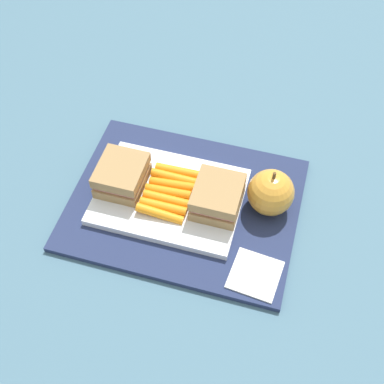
{
  "coord_description": "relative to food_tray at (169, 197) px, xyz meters",
  "views": [
    {
      "loc": [
        0.14,
        -0.46,
        0.69
      ],
      "look_at": [
        0.01,
        0.0,
        0.04
      ],
      "focal_mm": 48.69,
      "sensor_mm": 36.0,
      "label": 1
    }
  ],
  "objects": [
    {
      "name": "ground_plane",
      "position": [
        0.03,
        0.0,
        -0.02
      ],
      "size": [
        2.4,
        2.4,
        0.0
      ],
      "primitive_type": "plane",
      "color": "#42667A"
    },
    {
      "name": "lunchbag_mat",
      "position": [
        0.03,
        0.0,
        -0.01
      ],
      "size": [
        0.36,
        0.28,
        0.01
      ],
      "primitive_type": "cube",
      "color": "navy",
      "rests_on": "ground_plane"
    },
    {
      "name": "food_tray",
      "position": [
        0.0,
        0.0,
        0.0
      ],
      "size": [
        0.23,
        0.17,
        0.01
      ],
      "primitive_type": "cube",
      "color": "white",
      "rests_on": "lunchbag_mat"
    },
    {
      "name": "sandwich_half_left",
      "position": [
        -0.08,
        0.0,
        0.03
      ],
      "size": [
        0.07,
        0.08,
        0.04
      ],
      "color": "#9E7A4C",
      "rests_on": "food_tray"
    },
    {
      "name": "sandwich_half_right",
      "position": [
        0.08,
        0.0,
        0.03
      ],
      "size": [
        0.07,
        0.08,
        0.04
      ],
      "color": "#9E7A4C",
      "rests_on": "food_tray"
    },
    {
      "name": "carrot_sticks_bundle",
      "position": [
        -0.0,
        0.0,
        0.01
      ],
      "size": [
        0.08,
        0.1,
        0.02
      ],
      "color": "orange",
      "rests_on": "food_tray"
    },
    {
      "name": "apple",
      "position": [
        0.15,
        0.03,
        0.03
      ],
      "size": [
        0.07,
        0.07,
        0.08
      ],
      "color": "gold",
      "rests_on": "lunchbag_mat"
    },
    {
      "name": "paper_napkin",
      "position": [
        0.16,
        -0.1,
        -0.0
      ],
      "size": [
        0.08,
        0.08,
        0.0
      ],
      "primitive_type": "cube",
      "rotation": [
        0.0,
        0.0,
        -0.1
      ],
      "color": "white",
      "rests_on": "lunchbag_mat"
    }
  ]
}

